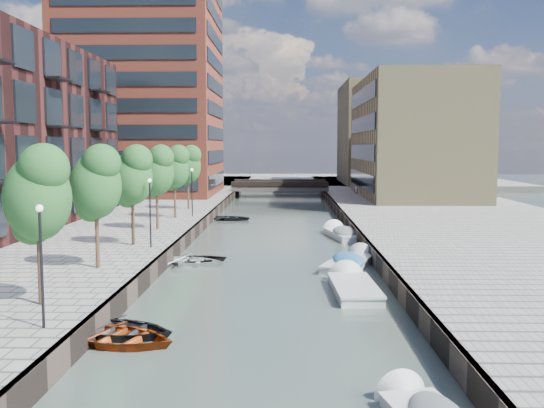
{
  "coord_description": "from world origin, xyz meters",
  "views": [
    {
      "loc": [
        0.86,
        -11.47,
        7.02
      ],
      "look_at": [
        0.0,
        25.24,
        3.5
      ],
      "focal_mm": 40.0,
      "sensor_mm": 36.0,
      "label": 1
    }
  ],
  "objects_px": {
    "sloop_2": "(117,343)",
    "car": "(360,188)",
    "tree_1": "(37,192)",
    "tree_6": "(188,164)",
    "sloop_4": "(229,220)",
    "sloop_3": "(188,265)",
    "sloop_1": "(193,263)",
    "tree_2": "(96,181)",
    "tree_3": "(132,174)",
    "sloop_0": "(118,335)",
    "bridge": "(280,187)",
    "motorboat_4": "(342,234)",
    "motorboat_3": "(351,262)",
    "motorboat_2": "(352,288)",
    "tree_4": "(157,170)",
    "tree_5": "(174,167)"
  },
  "relations": [
    {
      "from": "sloop_2",
      "to": "car",
      "type": "height_order",
      "value": "car"
    },
    {
      "from": "tree_1",
      "to": "tree_6",
      "type": "bearing_deg",
      "value": 90.0
    },
    {
      "from": "sloop_4",
      "to": "sloop_3",
      "type": "bearing_deg",
      "value": -170.63
    },
    {
      "from": "sloop_1",
      "to": "sloop_2",
      "type": "distance_m",
      "value": 14.89
    },
    {
      "from": "tree_2",
      "to": "tree_6",
      "type": "bearing_deg",
      "value": 90.0
    },
    {
      "from": "tree_3",
      "to": "sloop_0",
      "type": "distance_m",
      "value": 15.9
    },
    {
      "from": "bridge",
      "to": "motorboat_4",
      "type": "xyz_separation_m",
      "value": [
        5.24,
        -36.9,
        -1.16
      ]
    },
    {
      "from": "sloop_1",
      "to": "motorboat_3",
      "type": "xyz_separation_m",
      "value": [
        9.38,
        -0.75,
        0.23
      ]
    },
    {
      "from": "tree_3",
      "to": "sloop_0",
      "type": "xyz_separation_m",
      "value": [
        3.1,
        -14.67,
        -5.31
      ]
    },
    {
      "from": "motorboat_2",
      "to": "bridge",
      "type": "bearing_deg",
      "value": 94.31
    },
    {
      "from": "sloop_4",
      "to": "sloop_1",
      "type": "bearing_deg",
      "value": -170.04
    },
    {
      "from": "tree_4",
      "to": "motorboat_4",
      "type": "relative_size",
      "value": 0.99
    },
    {
      "from": "tree_1",
      "to": "sloop_4",
      "type": "bearing_deg",
      "value": 83.56
    },
    {
      "from": "bridge",
      "to": "tree_2",
      "type": "height_order",
      "value": "tree_2"
    },
    {
      "from": "tree_5",
      "to": "motorboat_4",
      "type": "xyz_separation_m",
      "value": [
        13.74,
        -3.9,
        -5.08
      ]
    },
    {
      "from": "sloop_2",
      "to": "tree_5",
      "type": "bearing_deg",
      "value": 24.94
    },
    {
      "from": "sloop_1",
      "to": "motorboat_3",
      "type": "height_order",
      "value": "motorboat_3"
    },
    {
      "from": "tree_6",
      "to": "sloop_4",
      "type": "xyz_separation_m",
      "value": [
        3.91,
        -0.41,
        -5.31
      ]
    },
    {
      "from": "tree_1",
      "to": "motorboat_4",
      "type": "xyz_separation_m",
      "value": [
        13.74,
        24.1,
        -5.08
      ]
    },
    {
      "from": "tree_1",
      "to": "tree_5",
      "type": "relative_size",
      "value": 1.0
    },
    {
      "from": "tree_3",
      "to": "tree_5",
      "type": "height_order",
      "value": "same"
    },
    {
      "from": "motorboat_2",
      "to": "sloop_4",
      "type": "bearing_deg",
      "value": 107.27
    },
    {
      "from": "tree_5",
      "to": "motorboat_2",
      "type": "xyz_separation_m",
      "value": [
        12.59,
        -21.36,
        -5.2
      ]
    },
    {
      "from": "tree_3",
      "to": "motorboat_4",
      "type": "bearing_deg",
      "value": 36.33
    },
    {
      "from": "sloop_0",
      "to": "sloop_3",
      "type": "xyz_separation_m",
      "value": [
        0.43,
        13.4,
        0.0
      ]
    },
    {
      "from": "tree_1",
      "to": "tree_5",
      "type": "bearing_deg",
      "value": 90.0
    },
    {
      "from": "tree_6",
      "to": "tree_2",
      "type": "bearing_deg",
      "value": -90.0
    },
    {
      "from": "sloop_3",
      "to": "sloop_4",
      "type": "height_order",
      "value": "sloop_3"
    },
    {
      "from": "tree_6",
      "to": "motorboat_3",
      "type": "relative_size",
      "value": 1.01
    },
    {
      "from": "sloop_1",
      "to": "tree_2",
      "type": "bearing_deg",
      "value": 133.29
    },
    {
      "from": "motorboat_4",
      "to": "car",
      "type": "xyz_separation_m",
      "value": [
        5.22,
        31.7,
        1.4
      ]
    },
    {
      "from": "tree_2",
      "to": "car",
      "type": "bearing_deg",
      "value": 68.77
    },
    {
      "from": "tree_5",
      "to": "tree_2",
      "type": "bearing_deg",
      "value": -90.0
    },
    {
      "from": "bridge",
      "to": "sloop_1",
      "type": "xyz_separation_m",
      "value": [
        -4.74,
        -47.68,
        -1.39
      ]
    },
    {
      "from": "tree_2",
      "to": "tree_5",
      "type": "distance_m",
      "value": 21.0
    },
    {
      "from": "tree_6",
      "to": "tree_4",
      "type": "bearing_deg",
      "value": -90.0
    },
    {
      "from": "tree_4",
      "to": "sloop_1",
      "type": "distance_m",
      "value": 10.06
    },
    {
      "from": "tree_6",
      "to": "sloop_1",
      "type": "xyz_separation_m",
      "value": [
        3.76,
        -21.68,
        -5.31
      ]
    },
    {
      "from": "tree_1",
      "to": "car",
      "type": "distance_m",
      "value": 59.04
    },
    {
      "from": "car",
      "to": "tree_1",
      "type": "bearing_deg",
      "value": -105.36
    },
    {
      "from": "tree_6",
      "to": "sloop_0",
      "type": "relative_size",
      "value": 1.34
    },
    {
      "from": "tree_3",
      "to": "car",
      "type": "height_order",
      "value": "tree_3"
    },
    {
      "from": "tree_3",
      "to": "sloop_2",
      "type": "height_order",
      "value": "tree_3"
    },
    {
      "from": "tree_3",
      "to": "sloop_2",
      "type": "bearing_deg",
      "value": -77.93
    },
    {
      "from": "sloop_3",
      "to": "car",
      "type": "height_order",
      "value": "car"
    },
    {
      "from": "tree_4",
      "to": "car",
      "type": "relative_size",
      "value": 1.61
    },
    {
      "from": "bridge",
      "to": "tree_3",
      "type": "relative_size",
      "value": 2.18
    },
    {
      "from": "tree_5",
      "to": "sloop_3",
      "type": "height_order",
      "value": "tree_5"
    },
    {
      "from": "bridge",
      "to": "sloop_3",
      "type": "xyz_separation_m",
      "value": [
        -4.97,
        -48.27,
        -1.39
      ]
    },
    {
      "from": "sloop_2",
      "to": "motorboat_4",
      "type": "relative_size",
      "value": 0.75
    }
  ]
}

